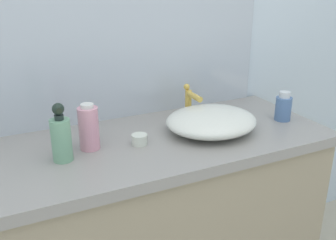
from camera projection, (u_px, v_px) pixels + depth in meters
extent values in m
cube|color=silver|center=(101.00, 20.00, 1.59)|extent=(6.00, 0.06, 2.60)
cube|color=gray|center=(120.00, 151.00, 1.46)|extent=(1.71, 0.58, 0.04)
ellipsoid|color=silver|center=(211.00, 121.00, 1.57)|extent=(0.38, 0.34, 0.09)
cylinder|color=gold|center=(188.00, 103.00, 1.73)|extent=(0.03, 0.03, 0.12)
cylinder|color=gold|center=(194.00, 96.00, 1.67)|extent=(0.03, 0.10, 0.03)
sphere|color=gold|center=(187.00, 87.00, 1.72)|extent=(0.03, 0.03, 0.03)
cylinder|color=#72A782|center=(61.00, 140.00, 1.31)|extent=(0.07, 0.07, 0.15)
cylinder|color=#1D2926|center=(59.00, 117.00, 1.28)|extent=(0.03, 0.03, 0.02)
sphere|color=black|center=(58.00, 109.00, 1.27)|extent=(0.04, 0.04, 0.04)
cylinder|color=black|center=(59.00, 110.00, 1.26)|extent=(0.02, 0.02, 0.02)
cylinder|color=#4F71A1|center=(283.00, 109.00, 1.69)|extent=(0.07, 0.07, 0.10)
cylinder|color=silver|center=(285.00, 95.00, 1.66)|extent=(0.05, 0.05, 0.03)
cylinder|color=pink|center=(89.00, 128.00, 1.40)|extent=(0.07, 0.07, 0.16)
cylinder|color=silver|center=(87.00, 106.00, 1.37)|extent=(0.05, 0.05, 0.01)
cylinder|color=silver|center=(139.00, 139.00, 1.46)|extent=(0.06, 0.06, 0.04)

